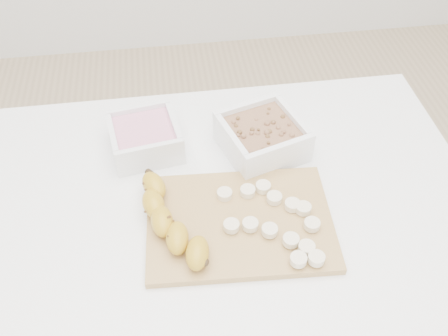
{
  "coord_description": "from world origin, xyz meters",
  "views": [
    {
      "loc": [
        -0.09,
        -0.62,
        1.5
      ],
      "look_at": [
        0.0,
        0.03,
        0.81
      ],
      "focal_mm": 40.0,
      "sensor_mm": 36.0,
      "label": 1
    }
  ],
  "objects": [
    {
      "name": "table",
      "position": [
        0.0,
        0.0,
        0.65
      ],
      "size": [
        1.0,
        0.7,
        0.75
      ],
      "color": "white",
      "rests_on": "ground"
    },
    {
      "name": "bowl_yogurt",
      "position": [
        -0.15,
        0.17,
        0.78
      ],
      "size": [
        0.16,
        0.16,
        0.07
      ],
      "color": "white",
      "rests_on": "table"
    },
    {
      "name": "bowl_granola",
      "position": [
        0.1,
        0.13,
        0.79
      ],
      "size": [
        0.2,
        0.2,
        0.07
      ],
      "color": "white",
      "rests_on": "table"
    },
    {
      "name": "cutting_board",
      "position": [
        0.02,
        -0.06,
        0.76
      ],
      "size": [
        0.36,
        0.26,
        0.01
      ],
      "primitive_type": "cube",
      "rotation": [
        0.0,
        0.0,
        -0.06
      ],
      "color": "tan",
      "rests_on": "table"
    },
    {
      "name": "banana",
      "position": [
        -0.11,
        -0.06,
        0.78
      ],
      "size": [
        0.1,
        0.24,
        0.04
      ],
      "primitive_type": null,
      "rotation": [
        0.0,
        0.0,
        0.18
      ],
      "color": "#B5891C",
      "rests_on": "cutting_board"
    },
    {
      "name": "banana_slices",
      "position": [
        0.08,
        -0.08,
        0.77
      ],
      "size": [
        0.18,
        0.21,
        0.02
      ],
      "color": "beige",
      "rests_on": "cutting_board"
    }
  ]
}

